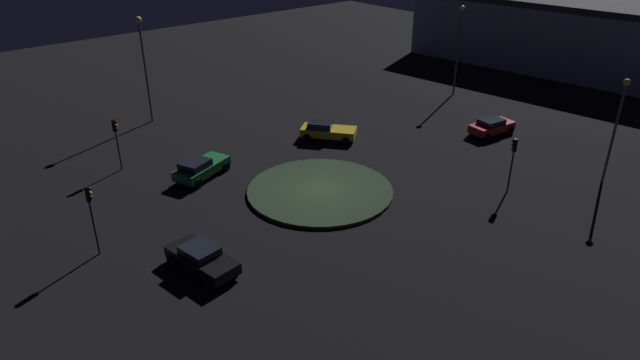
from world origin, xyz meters
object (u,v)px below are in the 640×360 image
(car_yellow, at_px, (327,130))
(streetlamp_south, at_px, (143,53))
(traffic_light_east, at_px, (91,207))
(traffic_light_southeast, at_px, (116,134))
(streetlamp_northwest, at_px, (617,121))
(car_black, at_px, (202,258))
(traffic_light_northwest, at_px, (513,154))
(store_building, at_px, (551,31))
(car_green, at_px, (201,168))
(car_red, at_px, (492,126))
(streetlamp_west, at_px, (459,38))

(car_yellow, bearing_deg, streetlamp_south, 177.22)
(traffic_light_east, bearing_deg, traffic_light_southeast, 70.31)
(streetlamp_northwest, bearing_deg, car_black, -19.16)
(traffic_light_northwest, distance_m, store_building, 36.49)
(car_green, xyz_separation_m, traffic_light_southeast, (3.79, -5.07, 2.04))
(car_red, height_order, streetlamp_west, streetlamp_west)
(traffic_light_east, bearing_deg, store_building, 14.73)
(car_black, xyz_separation_m, streetlamp_west, (-35.40, -10.11, 5.02))
(car_black, bearing_deg, car_red, -95.51)
(traffic_light_southeast, relative_size, streetlamp_west, 0.45)
(traffic_light_southeast, bearing_deg, car_black, -42.81)
(car_green, bearing_deg, traffic_light_east, -172.91)
(car_black, xyz_separation_m, traffic_light_southeast, (-1.94, -15.10, 2.11))
(car_green, distance_m, traffic_light_southeast, 6.65)
(streetlamp_west, bearing_deg, traffic_light_southeast, -8.47)
(car_yellow, relative_size, streetlamp_northwest, 0.62)
(streetlamp_west, distance_m, store_building, 18.25)
(streetlamp_south, xyz_separation_m, store_building, (-45.26, 13.05, -2.23))
(streetlamp_west, bearing_deg, traffic_light_east, 7.20)
(car_yellow, distance_m, traffic_light_southeast, 16.65)
(car_green, xyz_separation_m, streetlamp_northwest, (-21.25, 19.40, 3.90))
(car_red, distance_m, traffic_light_northwest, 10.84)
(store_building, bearing_deg, car_green, 83.57)
(car_green, height_order, car_black, car_green)
(traffic_light_east, xyz_separation_m, store_building, (-57.24, -4.94, 0.91))
(traffic_light_southeast, relative_size, streetlamp_northwest, 0.52)
(traffic_light_northwest, distance_m, streetlamp_northwest, 7.53)
(traffic_light_northwest, xyz_separation_m, traffic_light_east, (24.37, -10.86, 0.28))
(car_yellow, relative_size, car_red, 1.13)
(car_green, relative_size, traffic_light_northwest, 1.22)
(car_black, bearing_deg, streetlamp_northwest, -116.98)
(streetlamp_south, bearing_deg, traffic_light_east, 56.35)
(traffic_light_southeast, bearing_deg, streetlamp_south, 106.28)
(car_yellow, relative_size, store_building, 0.15)
(traffic_light_east, xyz_separation_m, streetlamp_northwest, (-30.65, 14.56, 1.62))
(traffic_light_northwest, height_order, streetlamp_south, streetlamp_south)
(streetlamp_west, bearing_deg, store_building, -179.98)
(traffic_light_southeast, distance_m, streetlamp_northwest, 35.07)
(car_green, height_order, store_building, store_building)
(traffic_light_northwest, relative_size, streetlamp_northwest, 0.51)
(traffic_light_east, bearing_deg, car_yellow, 21.63)
(car_black, bearing_deg, car_green, -37.61)
(car_red, xyz_separation_m, streetlamp_west, (-6.55, -8.95, 5.00))
(streetlamp_northwest, height_order, streetlamp_west, streetlamp_west)
(car_red, xyz_separation_m, traffic_light_southeast, (26.91, -13.93, 2.09))
(car_black, distance_m, streetlamp_northwest, 28.85)
(car_black, xyz_separation_m, traffic_light_east, (3.66, -5.18, 2.34))
(car_red, relative_size, streetlamp_northwest, 0.55)
(car_green, relative_size, streetlamp_south, 0.51)
(car_green, bearing_deg, car_yellow, -22.13)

